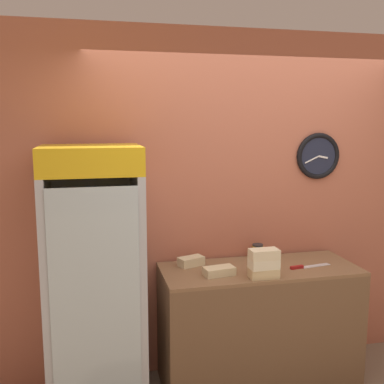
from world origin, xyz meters
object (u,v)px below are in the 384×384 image
(sandwich_stack_middle, at_px, (264,264))
(sandwich_flat_right, at_px, (191,261))
(sandwich_stack_top, at_px, (264,254))
(sandwich_flat_left, at_px, (219,271))
(sandwich_stack_bottom, at_px, (264,273))
(chefs_knife, at_px, (305,267))
(beverage_cooler, at_px, (95,268))
(condiment_jar, at_px, (258,251))

(sandwich_stack_middle, bearing_deg, sandwich_flat_right, 138.98)
(sandwich_stack_top, bearing_deg, sandwich_flat_left, 156.76)
(sandwich_stack_bottom, bearing_deg, chefs_knife, 19.79)
(sandwich_stack_top, distance_m, sandwich_flat_left, 0.34)
(chefs_knife, bearing_deg, beverage_cooler, 176.22)
(sandwich_stack_bottom, distance_m, sandwich_stack_middle, 0.07)
(sandwich_stack_middle, distance_m, sandwich_stack_top, 0.07)
(beverage_cooler, distance_m, sandwich_flat_left, 0.87)
(sandwich_stack_bottom, height_order, sandwich_flat_left, sandwich_stack_bottom)
(sandwich_flat_left, relative_size, chefs_knife, 0.68)
(sandwich_stack_middle, relative_size, sandwich_flat_right, 0.97)
(beverage_cooler, height_order, sandwich_flat_left, beverage_cooler)
(sandwich_stack_middle, distance_m, sandwich_flat_left, 0.32)
(sandwich_stack_middle, height_order, chefs_knife, sandwich_stack_middle)
(sandwich_flat_left, bearing_deg, sandwich_stack_bottom, -23.24)
(sandwich_stack_bottom, relative_size, chefs_knife, 0.60)
(sandwich_stack_middle, bearing_deg, sandwich_stack_bottom, 180.00)
(sandwich_flat_right, xyz_separation_m, condiment_jar, (0.56, 0.06, 0.02))
(sandwich_flat_right, bearing_deg, sandwich_stack_middle, -41.02)
(sandwich_flat_right, bearing_deg, beverage_cooler, -169.08)
(chefs_knife, bearing_deg, sandwich_flat_left, -178.76)
(beverage_cooler, height_order, chefs_knife, beverage_cooler)
(sandwich_stack_bottom, distance_m, sandwich_stack_top, 0.14)
(beverage_cooler, distance_m, sandwich_flat_right, 0.73)
(condiment_jar, bearing_deg, beverage_cooler, -171.11)
(sandwich_flat_left, xyz_separation_m, condiment_jar, (0.41, 0.32, 0.03))
(beverage_cooler, relative_size, chefs_knife, 5.37)
(sandwich_stack_top, bearing_deg, sandwich_stack_bottom, 0.00)
(sandwich_stack_bottom, relative_size, sandwich_stack_middle, 0.99)
(beverage_cooler, xyz_separation_m, chefs_knife, (1.54, -0.10, -0.08))
(beverage_cooler, bearing_deg, sandwich_stack_bottom, -11.75)
(sandwich_stack_bottom, relative_size, condiment_jar, 1.80)
(sandwich_flat_right, bearing_deg, sandwich_stack_bottom, -41.02)
(sandwich_stack_top, distance_m, sandwich_flat_right, 0.59)
(beverage_cooler, xyz_separation_m, sandwich_stack_middle, (1.15, -0.24, 0.02))
(sandwich_flat_left, height_order, sandwich_flat_right, sandwich_flat_right)
(beverage_cooler, distance_m, condiment_jar, 1.29)
(beverage_cooler, relative_size, sandwich_stack_top, 9.03)
(beverage_cooler, distance_m, chefs_knife, 1.54)
(sandwich_flat_right, bearing_deg, chefs_knife, -16.32)
(sandwich_stack_bottom, bearing_deg, beverage_cooler, 168.25)
(sandwich_stack_bottom, height_order, sandwich_stack_top, sandwich_stack_top)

